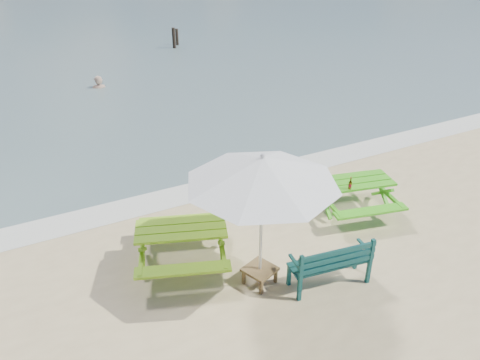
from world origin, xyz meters
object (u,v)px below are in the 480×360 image
patio_umbrella (262,170)px  beer_bottle (350,185)px  side_table (260,275)px  picnic_table_right (354,196)px  picnic_table_left (182,246)px  park_bench (329,271)px  swimmer (101,98)px

patio_umbrella → beer_bottle: 3.21m
side_table → picnic_table_right: bearing=20.6°
picnic_table_right → patio_umbrella: 3.81m
picnic_table_left → park_bench: 2.74m
park_bench → patio_umbrella: bearing=152.1°
beer_bottle → swimmer: (-2.66, 12.15, -1.31)m
swimmer → picnic_table_right: bearing=-75.8°
side_table → beer_bottle: 2.95m
picnic_table_left → side_table: 1.57m
beer_bottle → swimmer: 12.51m
side_table → swimmer: bearing=89.8°
side_table → patio_umbrella: patio_umbrella is taller
beer_bottle → swimmer: size_ratio=0.15×
park_bench → side_table: (-1.09, 0.58, -0.11)m
picnic_table_right → beer_bottle: beer_bottle is taller
picnic_table_left → picnic_table_right: size_ratio=1.10×
picnic_table_right → park_bench: park_bench is taller
patio_umbrella → picnic_table_right: bearing=20.6°
patio_umbrella → beer_bottle: patio_umbrella is taller
picnic_table_left → beer_bottle: (3.73, -0.25, 0.48)m
picnic_table_left → beer_bottle: size_ratio=8.63×
picnic_table_left → swimmer: 11.98m
picnic_table_left → park_bench: bearing=-40.0°
patio_umbrella → swimmer: patio_umbrella is taller
picnic_table_right → swimmer: bearing=104.2°
side_table → beer_bottle: beer_bottle is taller
side_table → swimmer: swimmer is taller
picnic_table_right → patio_umbrella: patio_umbrella is taller
picnic_table_right → side_table: bearing=-159.4°
picnic_table_right → side_table: (-3.08, -1.16, -0.20)m
picnic_table_left → beer_bottle: bearing=-3.9°
picnic_table_right → park_bench: bearing=-138.9°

